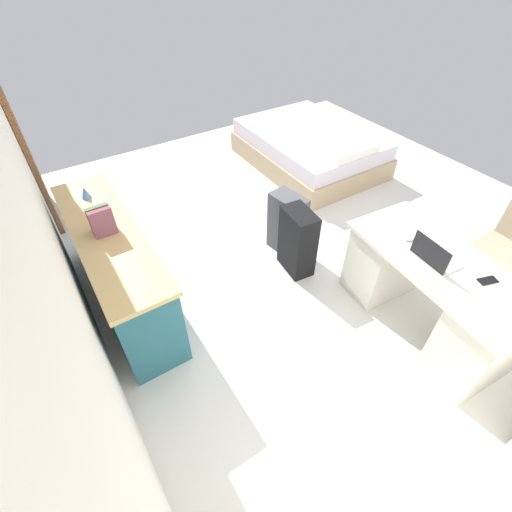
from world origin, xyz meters
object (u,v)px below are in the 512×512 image
Objects in this scene: suitcase_spare_grey at (287,224)px; laptop at (434,256)px; figurine_small at (85,193)px; desk at (429,294)px; bed at (310,148)px; office_chair at (505,255)px; credenza at (118,268)px; computer_mouse at (410,238)px; cell_phone_near_laptop at (488,281)px; suitcase_black at (297,242)px.

suitcase_spare_grey is 1.96× the size of laptop.
figurine_small is at bearing 42.53° from laptop.
laptop is (0.06, 0.07, 0.40)m from desk.
suitcase_spare_grey is 5.86× the size of figurine_small.
office_chair is at bearing 178.26° from bed.
desk is 0.83× the size of credenza.
office_chair is 8.55× the size of figurine_small.
suitcase_spare_grey is at bearing 12.42° from laptop.
laptop is at bearing -175.89° from suitcase_spare_grey.
laptop is (-1.55, -1.92, 0.38)m from credenza.
cell_phone_near_laptop is (-0.60, -0.09, -0.01)m from computer_mouse.
suitcase_black is at bearing 48.09° from office_chair.
figurine_small is at bearing 100.14° from bed.
credenza reaches higher than desk.
laptop is at bearing -137.47° from figurine_small.
computer_mouse is (-1.30, -1.99, 0.34)m from credenza.
figurine_small is (0.55, 0.00, 0.45)m from credenza.
laptop reaches higher than suitcase_spare_grey.
bed is 14.07× the size of cell_phone_near_laptop.
computer_mouse is at bearing 27.08° from cell_phone_near_laptop.
suitcase_black is 1.21m from laptop.
bed is (2.77, -0.08, -0.18)m from office_chair.
suitcase_spare_grey is 4.74× the size of cell_phone_near_laptop.
desk is 0.78× the size of bed.
figurine_small is (0.75, 1.63, 0.53)m from suitcase_spare_grey.
cell_phone_near_laptop is at bearing -155.23° from laptop.
computer_mouse is at bearing -14.14° from laptop.
office_chair is 9.40× the size of computer_mouse.
figurine_small is (1.84, 1.99, 0.11)m from computer_mouse.
office_chair is (-0.09, -0.89, 0.04)m from desk.
bed is 17.39× the size of figurine_small.
desk is 14.93× the size of computer_mouse.
cell_phone_near_laptop is 1.24× the size of figurine_small.
computer_mouse is at bearing -144.33° from suitcase_black.
cell_phone_near_laptop is (-0.20, 0.80, 0.31)m from office_chair.
computer_mouse is 0.74× the size of cell_phone_near_laptop.
credenza is at bearing 62.01° from computer_mouse.
credenza is 18.00× the size of computer_mouse.
suitcase_spare_grey is 1.87m from figurine_small.
office_chair is 3.34m from credenza.
desk reaches higher than suitcase_black.
credenza is (1.70, 2.88, -0.02)m from office_chair.
desk is at bearing -173.71° from suitcase_spare_grey.
figurine_small is at bearing 0.16° from credenza.
laptop is at bearing 158.39° from bed.
cell_phone_near_laptop reaches higher than desk.
credenza is 1.61m from suitcase_black.
computer_mouse is 0.91× the size of figurine_small.
bed is 2.86× the size of suitcase_black.
suitcase_black is 1.01m from computer_mouse.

